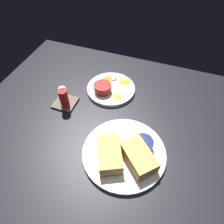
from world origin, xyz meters
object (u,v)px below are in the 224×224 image
ramekin_light_gravy (103,88)px  ramekin_dark_sauce (143,144)px  plate_chips_companion (111,89)px  spoon_by_gravy_ramekin (113,80)px  sandwich_half_near (110,154)px  spoon_by_dark_ramekin (127,151)px  plate_sandwich_main (124,153)px  condiment_caddy (64,99)px  sandwich_half_far (138,157)px

ramekin_light_gravy → ramekin_dark_sauce: bearing=-133.2°
plate_chips_companion → spoon_by_gravy_ramekin: 4.80cm
sandwich_half_near → ramekin_dark_sauce: size_ratio=2.09×
spoon_by_dark_ramekin → plate_chips_companion: size_ratio=0.41×
plate_sandwich_main → condiment_caddy: size_ratio=3.05×
plate_sandwich_main → ramekin_dark_sauce: (3.73, -5.35, 2.85)cm
ramekin_light_gravy → condiment_caddy: condiment_caddy is taller
spoon_by_gravy_ramekin → condiment_caddy: condiment_caddy is taller
sandwich_half_near → condiment_caddy: condiment_caddy is taller
spoon_by_dark_ramekin → sandwich_half_near: bearing=131.0°
ramekin_dark_sauce → spoon_by_gravy_ramekin: (29.84, 21.30, -1.68)cm
sandwich_half_far → spoon_by_dark_ramekin: sandwich_half_far is taller
sandwich_half_far → ramekin_dark_sauce: bearing=-0.7°
sandwich_half_near → ramekin_dark_sauce: sandwich_half_near is taller
plate_chips_companion → spoon_by_dark_ramekin: bearing=-150.5°
spoon_by_dark_ramekin → ramekin_dark_sauce: bearing=-53.3°
sandwich_half_far → plate_chips_companion: size_ratio=0.68×
condiment_caddy → sandwich_half_near: bearing=-124.1°
ramekin_light_gravy → condiment_caddy: bearing=132.5°
plate_sandwich_main → sandwich_half_near: (-3.82, 3.97, 3.20)cm
sandwich_half_near → sandwich_half_far: (2.28, -9.26, 0.00)cm
ramekin_dark_sauce → spoon_by_gravy_ramekin: bearing=35.5°
spoon_by_gravy_ramekin → condiment_caddy: bearing=142.9°
spoon_by_dark_ramekin → sandwich_half_far: bearing=-112.8°
ramekin_light_gravy → condiment_caddy: (-11.52, 12.56, -0.12)cm
ramekin_dark_sauce → spoon_by_dark_ramekin: 5.90cm
ramekin_dark_sauce → ramekin_light_gravy: ramekin_dark_sauce is taller
plate_chips_companion → spoon_by_gravy_ramekin: spoon_by_gravy_ramekin is taller
spoon_by_gravy_ramekin → sandwich_half_far: bearing=-148.8°
ramekin_dark_sauce → spoon_by_dark_ramekin: bearing=126.7°
plate_sandwich_main → plate_chips_companion: 32.77cm
sandwich_half_near → ramekin_light_gravy: (29.55, 14.07, -0.47)cm
sandwich_half_far → plate_chips_companion: bearing=34.1°
plate_chips_companion → condiment_caddy: bearing=134.0°
spoon_by_gravy_ramekin → plate_sandwich_main: bearing=-154.6°
sandwich_half_near → spoon_by_dark_ramekin: size_ratio=1.71×
ramekin_dark_sauce → plate_chips_companion: (25.22, 20.71, -2.85)cm
sandwich_half_near → plate_sandwich_main: bearing=-46.1°
ramekin_light_gravy → spoon_by_gravy_ramekin: bearing=-14.9°
spoon_by_gravy_ramekin → condiment_caddy: size_ratio=1.05×
spoon_by_dark_ramekin → ramekin_light_gravy: (25.38, 18.86, 1.56)cm
plate_sandwich_main → plate_chips_companion: (28.95, 15.35, 0.00)cm
sandwich_half_far → ramekin_light_gravy: (27.26, 23.33, -0.47)cm
plate_sandwich_main → sandwich_half_far: size_ratio=1.98×
condiment_caddy → sandwich_half_far: bearing=-113.7°
ramekin_dark_sauce → condiment_caddy: bearing=73.7°
sandwich_half_near → condiment_caddy: (18.03, 26.63, -0.59)cm
spoon_by_dark_ramekin → ramekin_light_gravy: 31.66cm
spoon_by_dark_ramekin → ramekin_light_gravy: size_ratio=1.16×
spoon_by_dark_ramekin → plate_sandwich_main: bearing=112.8°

